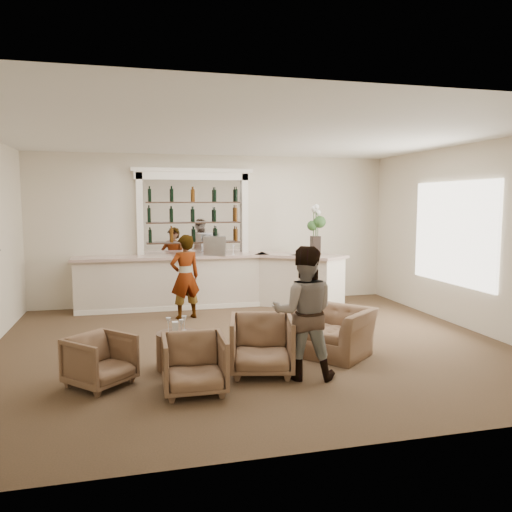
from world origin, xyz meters
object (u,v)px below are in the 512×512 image
(armchair_left, at_px, (100,361))
(flower_vase, at_px, (316,227))
(armchair_center, at_px, (194,364))
(cocktail_table, at_px, (178,351))
(bar_counter, at_px, (212,281))
(sommelier, at_px, (185,277))
(guest, at_px, (304,312))
(armchair_far, at_px, (332,331))
(armchair_right, at_px, (262,345))
(espresso_machine, at_px, (215,246))

(armchair_left, height_order, flower_vase, flower_vase)
(armchair_left, relative_size, armchair_center, 0.92)
(armchair_center, bearing_deg, cocktail_table, 98.28)
(bar_counter, bearing_deg, armchair_center, -101.53)
(cocktail_table, relative_size, sommelier, 0.35)
(sommelier, distance_m, guest, 3.86)
(bar_counter, relative_size, armchair_far, 5.26)
(armchair_center, bearing_deg, armchair_left, 157.14)
(bar_counter, height_order, guest, guest)
(armchair_right, height_order, espresso_machine, espresso_machine)
(guest, relative_size, armchair_center, 2.26)
(bar_counter, bearing_deg, armchair_far, -72.44)
(armchair_left, height_order, armchair_center, armchair_center)
(cocktail_table, relative_size, espresso_machine, 1.27)
(sommelier, relative_size, armchair_far, 1.51)
(cocktail_table, xyz_separation_m, armchair_left, (-0.99, -0.42, 0.07))
(cocktail_table, bearing_deg, armchair_left, -157.24)
(bar_counter, relative_size, armchair_right, 6.73)
(armchair_center, height_order, flower_vase, flower_vase)
(espresso_machine, bearing_deg, sommelier, -116.63)
(guest, height_order, armchair_center, guest)
(bar_counter, height_order, sommelier, sommelier)
(bar_counter, xyz_separation_m, guest, (0.46, -4.61, 0.28))
(bar_counter, relative_size, sommelier, 3.48)
(armchair_left, distance_m, armchair_far, 3.32)
(sommelier, height_order, armchair_left, sommelier)
(cocktail_table, xyz_separation_m, flower_vase, (3.25, 3.35, 1.49))
(armchair_left, relative_size, armchair_far, 0.65)
(guest, bearing_deg, sommelier, -57.08)
(bar_counter, xyz_separation_m, armchair_left, (-2.08, -4.29, -0.25))
(sommelier, bearing_deg, guest, 91.77)
(armchair_far, bearing_deg, guest, -82.29)
(armchair_center, bearing_deg, flower_vase, 54.74)
(guest, relative_size, armchair_far, 1.58)
(sommelier, height_order, espresso_machine, sommelier)
(guest, bearing_deg, armchair_center, 22.52)
(sommelier, xyz_separation_m, espresso_machine, (0.73, 0.86, 0.52))
(guest, bearing_deg, armchair_right, -14.36)
(sommelier, distance_m, flower_vase, 3.01)
(armchair_center, xyz_separation_m, armchair_right, (0.95, 0.45, 0.04))
(guest, height_order, armchair_far, guest)
(sommelier, bearing_deg, armchair_right, 85.46)
(flower_vase, bearing_deg, cocktail_table, -134.13)
(flower_vase, bearing_deg, armchair_center, -126.37)
(armchair_left, distance_m, armchair_right, 2.06)
(guest, bearing_deg, armchair_left, 8.54)
(bar_counter, xyz_separation_m, armchair_center, (-0.98, -4.78, -0.23))
(armchair_right, distance_m, espresso_machine, 4.37)
(armchair_right, bearing_deg, armchair_left, -168.30)
(bar_counter, height_order, cocktail_table, bar_counter)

